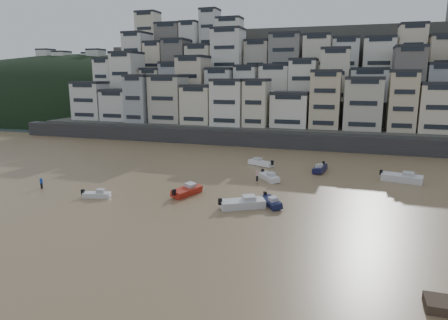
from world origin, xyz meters
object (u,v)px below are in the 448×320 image
(person_pink, at_px, (257,175))
(boat_b, at_px, (271,201))
(boat_e, at_px, (269,176))
(boat_g, at_px, (402,176))
(boat_h, at_px, (261,162))
(boat_a, at_px, (243,202))
(boat_j, at_px, (97,193))
(boat_c, at_px, (187,190))
(person_blue, at_px, (41,183))
(boat_i, at_px, (320,168))

(person_pink, bearing_deg, boat_b, -68.27)
(boat_e, distance_m, person_pink, 1.96)
(boat_g, xyz_separation_m, boat_h, (-23.51, 4.49, -0.16))
(boat_b, bearing_deg, person_pink, 168.40)
(boat_a, xyz_separation_m, boat_h, (-3.26, 24.41, -0.10))
(person_pink, bearing_deg, boat_j, -140.73)
(boat_h, height_order, boat_c, boat_c)
(person_blue, xyz_separation_m, person_pink, (29.11, 14.07, 0.00))
(boat_e, xyz_separation_m, boat_i, (7.17, 8.37, 0.02))
(boat_h, bearing_deg, person_blue, 66.04)
(boat_g, xyz_separation_m, person_pink, (-21.62, -6.35, -0.02))
(boat_b, xyz_separation_m, boat_a, (-3.22, -2.04, 0.20))
(boat_e, height_order, boat_j, boat_e)
(boat_h, relative_size, person_blue, 3.07)
(boat_b, relative_size, person_blue, 2.67)
(boat_e, bearing_deg, boat_h, 161.92)
(boat_j, height_order, boat_h, boat_h)
(boat_a, height_order, boat_c, boat_a)
(boat_g, relative_size, boat_h, 1.23)
(boat_g, distance_m, person_pink, 22.54)
(boat_h, height_order, person_pink, person_pink)
(boat_e, relative_size, person_pink, 2.95)
(person_blue, bearing_deg, boat_b, 4.29)
(boat_i, relative_size, person_pink, 3.04)
(boat_i, bearing_deg, boat_h, -89.47)
(boat_a, xyz_separation_m, boat_g, (20.25, 19.93, 0.06))
(boat_h, xyz_separation_m, person_blue, (-27.23, -24.91, 0.14))
(boat_c, relative_size, person_blue, 3.17)
(boat_j, distance_m, person_pink, 24.19)
(boat_a, height_order, boat_i, boat_a)
(boat_j, bearing_deg, boat_b, -6.13)
(boat_c, height_order, person_pink, person_pink)
(boat_j, distance_m, person_blue, 10.47)
(boat_i, bearing_deg, boat_j, -39.58)
(boat_c, xyz_separation_m, boat_i, (16.39, 19.76, -0.03))
(boat_g, relative_size, boat_i, 1.24)
(boat_e, xyz_separation_m, boat_g, (19.89, 5.45, 0.19))
(boat_a, height_order, boat_j, boat_a)
(boat_e, bearing_deg, person_pink, -100.72)
(person_pink, bearing_deg, boat_h, 99.86)
(boat_h, xyz_separation_m, boat_i, (10.79, -1.56, -0.01))
(boat_a, height_order, person_blue, person_blue)
(boat_b, distance_m, boat_g, 24.70)
(boat_j, bearing_deg, boat_h, 41.91)
(boat_i, bearing_deg, boat_c, -30.91)
(boat_b, relative_size, boat_g, 0.71)
(boat_b, relative_size, boat_h, 0.87)
(boat_g, bearing_deg, person_pink, -151.24)
(boat_j, height_order, boat_g, boat_g)
(boat_e, relative_size, boat_g, 0.78)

